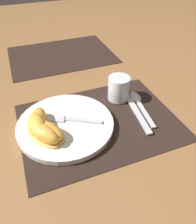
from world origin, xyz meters
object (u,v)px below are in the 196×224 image
plate (66,125)px  fork (67,120)px  knife (136,111)px  spoon (138,101)px  citrus_wedge_2 (43,133)px  citrus_wedge_3 (46,131)px  juice_glass (119,90)px  citrus_wedge_0 (38,120)px  citrus_wedge_1 (38,127)px

plate → fork: size_ratio=1.67×
knife → plate: bearing=176.4°
spoon → knife: bearing=-125.6°
citrus_wedge_2 → citrus_wedge_3: citrus_wedge_2 is taller
knife → juice_glass: bearing=104.3°
plate → citrus_wedge_0: (-0.07, 0.02, 0.03)m
plate → citrus_wedge_2: size_ratio=2.29×
fork → citrus_wedge_3: (-0.07, -0.04, 0.01)m
knife → citrus_wedge_3: (-0.28, -0.02, 0.03)m
plate → juice_glass: juice_glass is taller
citrus_wedge_0 → juice_glass: bearing=11.5°
fork → citrus_wedge_1: citrus_wedge_1 is taller
fork → citrus_wedge_0: (-0.08, 0.01, 0.01)m
spoon → citrus_wedge_0: citrus_wedge_0 is taller
spoon → plate: bearing=-174.1°
knife → citrus_wedge_1: (-0.30, 0.00, 0.03)m
spoon → citrus_wedge_2: citrus_wedge_2 is taller
plate → citrus_wedge_3: size_ratio=2.26×
juice_glass → knife: size_ratio=0.36×
knife → spoon: spoon is taller
juice_glass → citrus_wedge_2: bearing=-157.3°
fork → citrus_wedge_3: citrus_wedge_3 is taller
knife → fork: bearing=174.5°
citrus_wedge_0 → citrus_wedge_2: citrus_wedge_2 is taller
plate → citrus_wedge_2: 0.08m
spoon → citrus_wedge_0: bearing=-178.4°
plate → citrus_wedge_2: citrus_wedge_2 is taller
spoon → citrus_wedge_1: size_ratio=1.56×
citrus_wedge_1 → citrus_wedge_3: (0.02, -0.02, -0.00)m
juice_glass → knife: 0.09m
knife → citrus_wedge_3: bearing=-176.2°
plate → spoon: 0.25m
plate → knife: (0.22, -0.01, -0.01)m
knife → citrus_wedge_0: (-0.29, 0.03, 0.03)m
knife → fork: (-0.22, 0.02, 0.02)m
citrus_wedge_3 → spoon: bearing=10.7°
citrus_wedge_3 → citrus_wedge_1: bearing=132.4°
fork → citrus_wedge_0: 0.08m
juice_glass → citrus_wedge_2: 0.29m
plate → citrus_wedge_1: 0.08m
citrus_wedge_1 → citrus_wedge_3: citrus_wedge_1 is taller
fork → citrus_wedge_0: bearing=172.5°
spoon → citrus_wedge_2: bearing=-168.3°
plate → fork: 0.01m
citrus_wedge_2 → citrus_wedge_1: bearing=105.5°
citrus_wedge_0 → citrus_wedge_1: 0.03m
knife → citrus_wedge_0: 0.30m
citrus_wedge_0 → citrus_wedge_1: citrus_wedge_1 is taller
citrus_wedge_2 → citrus_wedge_0: bearing=92.7°
spoon → juice_glass: bearing=137.6°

